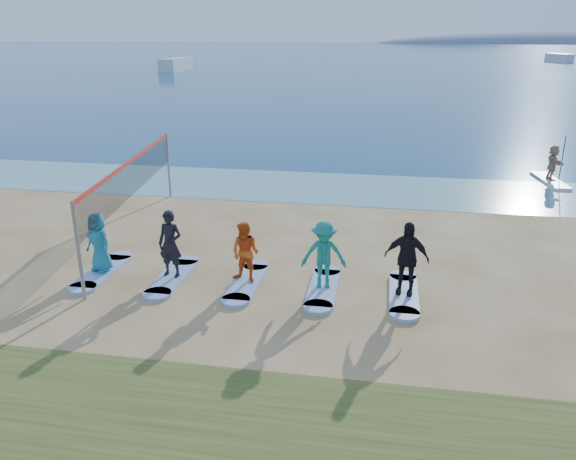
% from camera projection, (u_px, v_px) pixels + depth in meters
% --- Properties ---
extents(ground, '(600.00, 600.00, 0.00)m').
position_uv_depth(ground, '(300.00, 302.00, 13.52)').
color(ground, tan).
rests_on(ground, ground).
extents(shallow_water, '(600.00, 600.00, 0.00)m').
position_uv_depth(shallow_water, '(339.00, 188.00, 23.26)').
color(shallow_water, teal).
rests_on(shallow_water, ground).
extents(ocean, '(600.00, 600.00, 0.00)m').
position_uv_depth(ocean, '(385.00, 53.00, 161.96)').
color(ocean, navy).
rests_on(ocean, ground).
extents(volleyball_net, '(1.33, 9.00, 2.50)m').
position_uv_depth(volleyball_net, '(132.00, 177.00, 17.26)').
color(volleyball_net, gray).
rests_on(volleyball_net, ground).
extents(paddleboard, '(1.04, 3.06, 0.12)m').
position_uv_depth(paddleboard, '(550.00, 181.00, 24.20)').
color(paddleboard, silver).
rests_on(paddleboard, ground).
extents(paddleboarder, '(0.58, 1.41, 1.47)m').
position_uv_depth(paddleboarder, '(553.00, 162.00, 23.93)').
color(paddleboarder, tan).
rests_on(paddleboarder, paddleboard).
extents(boat_offshore_a, '(2.82, 8.64, 1.99)m').
position_uv_depth(boat_offshore_a, '(177.00, 71.00, 90.53)').
color(boat_offshore_a, silver).
rests_on(boat_offshore_a, ground).
extents(boat_offshore_b, '(4.40, 6.72, 1.72)m').
position_uv_depth(boat_offshore_b, '(558.00, 62.00, 114.62)').
color(boat_offshore_b, silver).
rests_on(boat_offshore_b, ground).
extents(surfboard_0, '(0.70, 2.20, 0.09)m').
position_uv_depth(surfboard_0, '(102.00, 272.00, 15.11)').
color(surfboard_0, '#8BA6D8').
rests_on(surfboard_0, ground).
extents(student_0, '(0.92, 0.77, 1.61)m').
position_uv_depth(student_0, '(99.00, 242.00, 14.82)').
color(student_0, teal).
rests_on(student_0, surfboard_0).
extents(surfboard_1, '(0.70, 2.20, 0.09)m').
position_uv_depth(surfboard_1, '(173.00, 277.00, 14.79)').
color(surfboard_1, '#8BA6D8').
rests_on(surfboard_1, ground).
extents(student_1, '(0.70, 0.51, 1.77)m').
position_uv_depth(student_1, '(170.00, 244.00, 14.47)').
color(student_1, black).
rests_on(student_1, surfboard_1).
extents(surfboard_2, '(0.70, 2.20, 0.09)m').
position_uv_depth(surfboard_2, '(246.00, 282.00, 14.46)').
color(surfboard_2, '#8BA6D8').
rests_on(surfboard_2, ground).
extents(student_2, '(0.90, 0.78, 1.57)m').
position_uv_depth(student_2, '(245.00, 252.00, 14.18)').
color(student_2, '#D65116').
rests_on(student_2, surfboard_2).
extents(surfboard_3, '(0.70, 2.20, 0.09)m').
position_uv_depth(surfboard_3, '(323.00, 288.00, 14.14)').
color(surfboard_3, '#8BA6D8').
rests_on(surfboard_3, ground).
extents(student_3, '(1.18, 0.77, 1.73)m').
position_uv_depth(student_3, '(324.00, 255.00, 13.83)').
color(student_3, '#1A7E6F').
rests_on(student_3, surfboard_3).
extents(surfboard_4, '(0.70, 2.20, 0.09)m').
position_uv_depth(surfboard_4, '(404.00, 294.00, 13.81)').
color(surfboard_4, '#8BA6D8').
rests_on(surfboard_4, ground).
extents(student_4, '(1.14, 0.63, 1.83)m').
position_uv_depth(student_4, '(406.00, 258.00, 13.49)').
color(student_4, black).
rests_on(student_4, surfboard_4).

